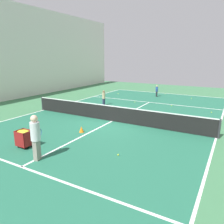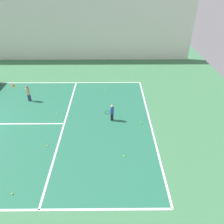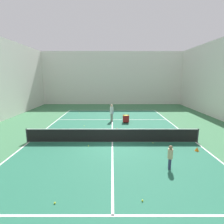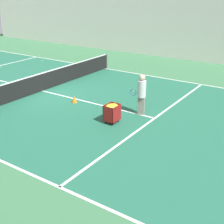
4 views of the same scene
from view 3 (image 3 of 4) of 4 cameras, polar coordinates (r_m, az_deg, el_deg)
ground_plane at (r=12.49m, az=0.22°, el=-9.84°), size 39.46×39.46×0.00m
court_playing_area at (r=12.49m, az=0.22°, el=-9.83°), size 11.77×24.23×0.00m
line_baseline_far at (r=24.19m, az=0.17°, el=0.57°), size 11.77×0.10×0.00m
line_sideline_left at (r=13.80m, az=-25.37°, el=-8.87°), size 0.10×24.23×0.00m
line_sideline_right at (r=13.82m, az=25.76°, el=-8.88°), size 0.10×24.23×0.00m
line_service_near at (r=6.71m, az=0.33°, el=-30.75°), size 11.77×0.10×0.00m
line_service_far at (r=18.86m, az=0.18°, el=-2.51°), size 11.77×0.10×0.00m
line_centre_service at (r=12.49m, az=0.22°, el=-9.82°), size 0.10×13.33×0.00m
hall_enclosure_far at (r=29.45m, az=0.16°, el=10.92°), size 23.00×0.15×8.63m
tennis_net at (r=12.31m, az=0.22°, el=-7.62°), size 12.07×0.10×0.99m
coach_at_net at (r=17.95m, az=0.01°, el=0.13°), size 0.44×0.69×1.80m
child_midcourt at (r=9.31m, az=18.57°, el=-13.35°), size 0.29×0.29×1.24m
ball_cart at (r=17.56m, az=4.67°, el=-1.73°), size 0.61×0.50×0.80m
training_cone_0 at (r=14.87m, az=1.76°, el=-5.69°), size 0.26×0.26×0.32m
training_cone_1 at (r=12.25m, az=26.10°, el=-10.84°), size 0.26×0.26×0.25m
tennis_ball_0 at (r=16.57m, az=-8.91°, el=-4.48°), size 0.07×0.07×0.07m
tennis_ball_1 at (r=7.41m, az=-18.07°, el=-26.37°), size 0.07×0.07×0.07m
tennis_ball_5 at (r=22.94m, az=-10.54°, el=-0.13°), size 0.07×0.07×0.07m
tennis_ball_7 at (r=11.86m, az=-7.60°, el=-10.93°), size 0.07×0.07×0.07m
tennis_ball_9 at (r=12.60m, az=13.30°, el=-9.78°), size 0.07×0.07×0.07m
tennis_ball_10 at (r=7.30m, az=10.02°, el=-26.61°), size 0.07×0.07×0.07m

